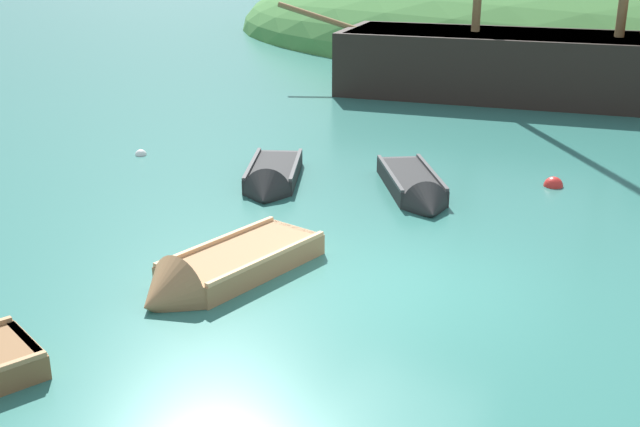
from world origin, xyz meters
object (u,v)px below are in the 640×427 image
rowboat_outer_right (271,181)px  buoy_white (141,155)px  buoy_red (553,186)px  sailing_ship (552,74)px  rowboat_portside (416,191)px  rowboat_near_dock (217,275)px

rowboat_outer_right → buoy_white: 4.22m
buoy_white → buoy_red: bearing=17.6°
buoy_white → sailing_ship: bearing=61.7°
rowboat_portside → rowboat_near_dock: 5.66m
rowboat_outer_right → rowboat_near_dock: 5.05m
rowboat_outer_right → buoy_white: rowboat_outer_right is taller
sailing_ship → buoy_white: 14.00m
rowboat_outer_right → rowboat_portside: size_ratio=1.01×
rowboat_portside → rowboat_near_dock: (-0.82, -5.60, 0.01)m
sailing_ship → rowboat_portside: (0.58, -11.52, -0.71)m
sailing_ship → rowboat_outer_right: bearing=65.4°
rowboat_portside → buoy_red: size_ratio=7.64×
sailing_ship → rowboat_outer_right: size_ratio=5.05×
rowboat_outer_right → rowboat_near_dock: size_ratio=0.90×
rowboat_outer_right → rowboat_portside: 3.19m
buoy_white → rowboat_outer_right: bearing=-3.7°
buoy_red → rowboat_portside: bearing=-135.7°
sailing_ship → rowboat_portside: sailing_ship is taller
sailing_ship → buoy_red: bearing=93.4°
rowboat_outer_right → buoy_white: bearing=-122.0°
sailing_ship → rowboat_portside: 11.56m
rowboat_portside → buoy_red: bearing=95.7°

